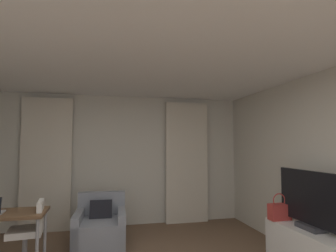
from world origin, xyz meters
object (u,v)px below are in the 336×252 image
desk_chair (28,240)px  handbag_primary (279,211)px  tv_flatscreen (310,201)px  armchair (100,228)px

desk_chair → handbag_primary: (3.34, -0.45, 0.29)m
handbag_primary → tv_flatscreen: bearing=-77.3°
armchair → handbag_primary: (2.45, -1.22, 0.41)m
tv_flatscreen → handbag_primary: size_ratio=2.95×
armchair → tv_flatscreen: 3.14m
armchair → handbag_primary: size_ratio=2.44×
desk_chair → handbag_primary: bearing=-7.7°
handbag_primary → desk_chair: bearing=172.3°
tv_flatscreen → handbag_primary: 0.54m
desk_chair → handbag_primary: handbag_primary is taller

